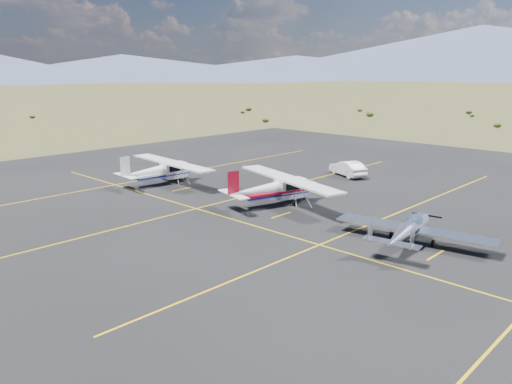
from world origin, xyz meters
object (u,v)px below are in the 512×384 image
aircraft_plain (161,170)px  sedan (348,168)px  aircraft_cessna (276,188)px  aircraft_low_wing (410,229)px

aircraft_plain → sedan: bearing=-30.5°
aircraft_cessna → aircraft_low_wing: bearing=-80.8°
aircraft_plain → aircraft_low_wing: bearing=-84.2°
aircraft_low_wing → sedan: 18.94m
aircraft_low_wing → aircraft_cessna: size_ratio=0.81×
aircraft_cessna → aircraft_plain: bearing=113.7°
aircraft_low_wing → aircraft_cessna: 11.35m
aircraft_low_wing → aircraft_plain: bearing=81.9°
aircraft_cessna → aircraft_plain: size_ratio=1.04×
aircraft_low_wing → aircraft_plain: (-0.50, 23.08, 0.28)m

